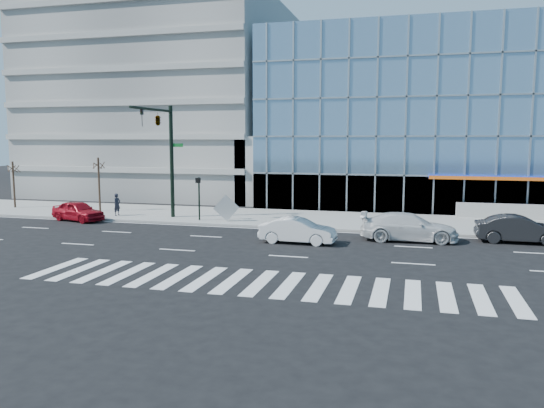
{
  "coord_description": "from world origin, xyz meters",
  "views": [
    {
      "loc": [
        5.87,
        -29.11,
        5.81
      ],
      "look_at": [
        -2.71,
        3.0,
        1.71
      ],
      "focal_mm": 35.0,
      "sensor_mm": 36.0,
      "label": 1
    }
  ],
  "objects_px": {
    "ped_signal_post": "(199,192)",
    "street_tree_near": "(98,165)",
    "street_tree_far": "(13,168)",
    "tilted_panel": "(226,208)",
    "red_sedan": "(78,211)",
    "white_suv": "(409,227)",
    "dark_sedan": "(519,229)",
    "white_sedan": "(298,231)",
    "pedestrian": "(117,205)",
    "traffic_signal": "(162,134)"
  },
  "relations": [
    {
      "from": "tilted_panel",
      "to": "traffic_signal",
      "type": "bearing_deg",
      "value": 175.8
    },
    {
      "from": "traffic_signal",
      "to": "dark_sedan",
      "type": "bearing_deg",
      "value": -4.51
    },
    {
      "from": "white_sedan",
      "to": "dark_sedan",
      "type": "distance_m",
      "value": 12.44
    },
    {
      "from": "street_tree_near",
      "to": "red_sedan",
      "type": "xyz_separation_m",
      "value": [
        0.9,
        -4.12,
        -3.07
      ]
    },
    {
      "from": "white_sedan",
      "to": "tilted_panel",
      "type": "relative_size",
      "value": 3.29
    },
    {
      "from": "street_tree_near",
      "to": "pedestrian",
      "type": "xyz_separation_m",
      "value": [
        2.73,
        -1.97,
        -2.81
      ]
    },
    {
      "from": "white_sedan",
      "to": "pedestrian",
      "type": "relative_size",
      "value": 2.61
    },
    {
      "from": "traffic_signal",
      "to": "red_sedan",
      "type": "height_order",
      "value": "traffic_signal"
    },
    {
      "from": "tilted_panel",
      "to": "street_tree_far",
      "type": "bearing_deg",
      "value": 163.02
    },
    {
      "from": "street_tree_far",
      "to": "traffic_signal",
      "type": "bearing_deg",
      "value": -11.05
    },
    {
      "from": "street_tree_far",
      "to": "white_sedan",
      "type": "distance_m",
      "value": 27.07
    },
    {
      "from": "white_sedan",
      "to": "tilted_panel",
      "type": "xyz_separation_m",
      "value": [
        -6.22,
        5.49,
        0.36
      ]
    },
    {
      "from": "white_suv",
      "to": "red_sedan",
      "type": "bearing_deg",
      "value": 82.92
    },
    {
      "from": "white_suv",
      "to": "dark_sedan",
      "type": "distance_m",
      "value": 6.08
    },
    {
      "from": "white_sedan",
      "to": "street_tree_near",
      "type": "bearing_deg",
      "value": 67.6
    },
    {
      "from": "red_sedan",
      "to": "tilted_panel",
      "type": "relative_size",
      "value": 3.2
    },
    {
      "from": "traffic_signal",
      "to": "dark_sedan",
      "type": "distance_m",
      "value": 23.42
    },
    {
      "from": "ped_signal_post",
      "to": "street_tree_near",
      "type": "bearing_deg",
      "value": 164.94
    },
    {
      "from": "ped_signal_post",
      "to": "tilted_panel",
      "type": "distance_m",
      "value": 2.27
    },
    {
      "from": "white_sedan",
      "to": "traffic_signal",
      "type": "bearing_deg",
      "value": 66.6
    },
    {
      "from": "dark_sedan",
      "to": "tilted_panel",
      "type": "xyz_separation_m",
      "value": [
        -18.22,
        2.22,
        0.3
      ]
    },
    {
      "from": "ped_signal_post",
      "to": "street_tree_far",
      "type": "distance_m",
      "value": 17.73
    },
    {
      "from": "dark_sedan",
      "to": "ped_signal_post",
      "type": "bearing_deg",
      "value": 83.82
    },
    {
      "from": "street_tree_near",
      "to": "white_suv",
      "type": "relative_size",
      "value": 0.77
    },
    {
      "from": "dark_sedan",
      "to": "tilted_panel",
      "type": "distance_m",
      "value": 18.36
    },
    {
      "from": "street_tree_near",
      "to": "dark_sedan",
      "type": "distance_m",
      "value": 30.24
    },
    {
      "from": "street_tree_far",
      "to": "white_suv",
      "type": "bearing_deg",
      "value": -10.19
    },
    {
      "from": "ped_signal_post",
      "to": "red_sedan",
      "type": "height_order",
      "value": "ped_signal_post"
    },
    {
      "from": "traffic_signal",
      "to": "white_suv",
      "type": "height_order",
      "value": "traffic_signal"
    },
    {
      "from": "street_tree_far",
      "to": "tilted_panel",
      "type": "xyz_separation_m",
      "value": [
        19.5,
        -2.5,
        -2.38
      ]
    },
    {
      "from": "traffic_signal",
      "to": "tilted_panel",
      "type": "relative_size",
      "value": 6.15
    },
    {
      "from": "dark_sedan",
      "to": "red_sedan",
      "type": "relative_size",
      "value": 1.12
    },
    {
      "from": "red_sedan",
      "to": "dark_sedan",
      "type": "bearing_deg",
      "value": -75.04
    },
    {
      "from": "white_suv",
      "to": "dark_sedan",
      "type": "relative_size",
      "value": 1.17
    },
    {
      "from": "white_suv",
      "to": "street_tree_near",
      "type": "bearing_deg",
      "value": 73.36
    },
    {
      "from": "dark_sedan",
      "to": "white_sedan",
      "type": "bearing_deg",
      "value": 105.15
    },
    {
      "from": "ped_signal_post",
      "to": "street_tree_near",
      "type": "relative_size",
      "value": 0.71
    },
    {
      "from": "pedestrian",
      "to": "street_tree_far",
      "type": "bearing_deg",
      "value": 94.02
    },
    {
      "from": "ped_signal_post",
      "to": "dark_sedan",
      "type": "relative_size",
      "value": 0.64
    },
    {
      "from": "ped_signal_post",
      "to": "street_tree_far",
      "type": "height_order",
      "value": "street_tree_far"
    },
    {
      "from": "ped_signal_post",
      "to": "pedestrian",
      "type": "distance_m",
      "value": 6.89
    },
    {
      "from": "ped_signal_post",
      "to": "pedestrian",
      "type": "relative_size",
      "value": 1.83
    },
    {
      "from": "street_tree_far",
      "to": "pedestrian",
      "type": "height_order",
      "value": "street_tree_far"
    },
    {
      "from": "dark_sedan",
      "to": "pedestrian",
      "type": "xyz_separation_m",
      "value": [
        -26.99,
        2.75,
        0.2
      ]
    },
    {
      "from": "street_tree_near",
      "to": "traffic_signal",
      "type": "bearing_deg",
      "value": -22.71
    },
    {
      "from": "traffic_signal",
      "to": "tilted_panel",
      "type": "xyz_separation_m",
      "value": [
        4.49,
        0.43,
        -5.1
      ]
    },
    {
      "from": "street_tree_near",
      "to": "pedestrian",
      "type": "distance_m",
      "value": 4.39
    },
    {
      "from": "ped_signal_post",
      "to": "street_tree_far",
      "type": "relative_size",
      "value": 0.78
    },
    {
      "from": "pedestrian",
      "to": "tilted_panel",
      "type": "relative_size",
      "value": 1.26
    },
    {
      "from": "white_suv",
      "to": "dark_sedan",
      "type": "xyz_separation_m",
      "value": [
        6.0,
        0.98,
        -0.02
      ]
    }
  ]
}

